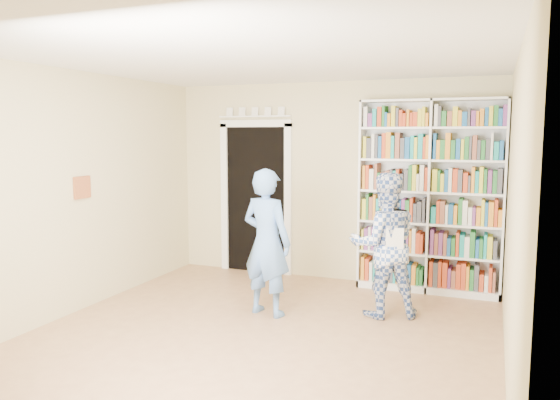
{
  "coord_description": "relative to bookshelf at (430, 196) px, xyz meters",
  "views": [
    {
      "loc": [
        2.09,
        -4.68,
        1.99
      ],
      "look_at": [
        -0.1,
        0.9,
        1.27
      ],
      "focal_mm": 35.0,
      "sensor_mm": 36.0,
      "label": 1
    }
  ],
  "objects": [
    {
      "name": "wall_right",
      "position": [
        0.9,
        -2.34,
        0.12
      ],
      "size": [
        0.0,
        5.0,
        5.0
      ],
      "primitive_type": "plane",
      "rotation": [
        1.57,
        0.0,
        -1.57
      ],
      "color": "beige",
      "rests_on": "floor"
    },
    {
      "name": "paper_sheet",
      "position": [
        -0.2,
        -1.36,
        -0.34
      ],
      "size": [
        0.18,
        0.07,
        0.26
      ],
      "primitive_type": "cube",
      "rotation": [
        0.0,
        0.0,
        0.36
      ],
      "color": "white",
      "rests_on": "man_plaid"
    },
    {
      "name": "floor",
      "position": [
        -1.35,
        -2.34,
        -1.23
      ],
      "size": [
        5.0,
        5.0,
        0.0
      ],
      "primitive_type": "plane",
      "color": "#9A6C4A",
      "rests_on": "ground"
    },
    {
      "name": "man_blue",
      "position": [
        -1.56,
        -1.58,
        -0.41
      ],
      "size": [
        0.66,
        0.5,
        1.63
      ],
      "primitive_type": "imported",
      "rotation": [
        0.0,
        0.0,
        2.93
      ],
      "color": "#5D8BCF",
      "rests_on": "floor"
    },
    {
      "name": "wall_left",
      "position": [
        -3.6,
        -2.34,
        0.12
      ],
      "size": [
        0.0,
        5.0,
        5.0
      ],
      "primitive_type": "plane",
      "rotation": [
        1.57,
        0.0,
        1.57
      ],
      "color": "beige",
      "rests_on": "floor"
    },
    {
      "name": "man_plaid",
      "position": [
        -0.34,
        -1.16,
        -0.43
      ],
      "size": [
        0.95,
        0.87,
        1.59
      ],
      "primitive_type": "imported",
      "rotation": [
        0.0,
        0.0,
        3.57
      ],
      "color": "#32519A",
      "rests_on": "floor"
    },
    {
      "name": "ceiling",
      "position": [
        -1.35,
        -2.34,
        1.47
      ],
      "size": [
        5.0,
        5.0,
        0.0
      ],
      "primitive_type": "plane",
      "rotation": [
        3.14,
        0.0,
        0.0
      ],
      "color": "white",
      "rests_on": "wall_back"
    },
    {
      "name": "wall_art",
      "position": [
        -3.58,
        -2.14,
        0.17
      ],
      "size": [
        0.03,
        0.25,
        0.25
      ],
      "primitive_type": "cube",
      "color": "brown",
      "rests_on": "wall_left"
    },
    {
      "name": "doorway",
      "position": [
        -2.45,
        0.13,
        -0.05
      ],
      "size": [
        1.1,
        0.08,
        2.43
      ],
      "color": "black",
      "rests_on": "floor"
    },
    {
      "name": "bookshelf",
      "position": [
        0.0,
        0.0,
        0.0
      ],
      "size": [
        1.77,
        0.33,
        2.43
      ],
      "rotation": [
        0.0,
        0.0,
        -0.07
      ],
      "color": "white",
      "rests_on": "floor"
    },
    {
      "name": "wall_back",
      "position": [
        -1.35,
        0.16,
        0.12
      ],
      "size": [
        4.5,
        0.0,
        4.5
      ],
      "primitive_type": "plane",
      "rotation": [
        1.57,
        0.0,
        0.0
      ],
      "color": "beige",
      "rests_on": "floor"
    }
  ]
}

